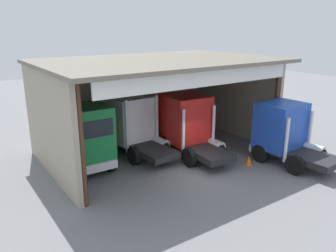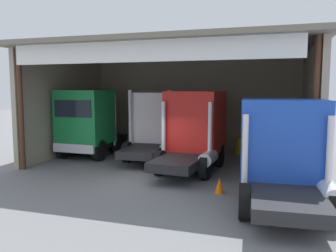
# 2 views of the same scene
# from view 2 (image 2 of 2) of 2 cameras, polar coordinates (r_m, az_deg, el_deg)

# --- Properties ---
(ground_plane) EXTENTS (80.00, 80.00, 0.00)m
(ground_plane) POSITION_cam_2_polar(r_m,az_deg,el_deg) (13.82, -3.51, -9.14)
(ground_plane) COLOR slate
(ground_plane) RESTS_ON ground
(workshop_shed) EXTENTS (13.33, 9.01, 5.67)m
(workshop_shed) POSITION_cam_2_polar(r_m,az_deg,el_deg) (17.86, 1.90, 6.83)
(workshop_shed) COLOR #9E937F
(workshop_shed) RESTS_ON ground
(truck_green_center_left_bay) EXTENTS (2.64, 4.48, 3.59)m
(truck_green_center_left_bay) POSITION_cam_2_polar(r_m,az_deg,el_deg) (18.72, -13.37, 0.60)
(truck_green_center_left_bay) COLOR #197F3D
(truck_green_center_left_bay) RESTS_ON ground
(truck_white_left_bay) EXTENTS (2.66, 5.39, 3.60)m
(truck_white_left_bay) POSITION_cam_2_polar(r_m,az_deg,el_deg) (18.29, -2.01, 0.45)
(truck_white_left_bay) COLOR white
(truck_white_left_bay) RESTS_ON ground
(truck_red_center_bay) EXTENTS (2.58, 5.27, 3.56)m
(truck_red_center_bay) POSITION_cam_2_polar(r_m,az_deg,el_deg) (15.55, 4.44, -0.40)
(truck_red_center_bay) COLOR red
(truck_red_center_bay) RESTS_ON ground
(truck_blue_right_bay) EXTENTS (2.92, 4.68, 3.34)m
(truck_blue_right_bay) POSITION_cam_2_polar(r_m,az_deg,el_deg) (11.22, 18.85, -4.04)
(truck_blue_right_bay) COLOR #1E47B7
(truck_blue_right_bay) RESTS_ON ground
(oil_drum) EXTENTS (0.58, 0.58, 0.91)m
(oil_drum) POSITION_cam_2_polar(r_m,az_deg,el_deg) (19.62, 12.06, -3.30)
(oil_drum) COLOR gold
(oil_drum) RESTS_ON ground
(tool_cart) EXTENTS (0.90, 0.60, 1.00)m
(tool_cart) POSITION_cam_2_polar(r_m,az_deg,el_deg) (18.81, 16.93, -3.70)
(tool_cart) COLOR #1E59A5
(tool_cart) RESTS_ON ground
(traffic_cone) EXTENTS (0.36, 0.36, 0.56)m
(traffic_cone) POSITION_cam_2_polar(r_m,az_deg,el_deg) (12.30, 8.62, -9.80)
(traffic_cone) COLOR orange
(traffic_cone) RESTS_ON ground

